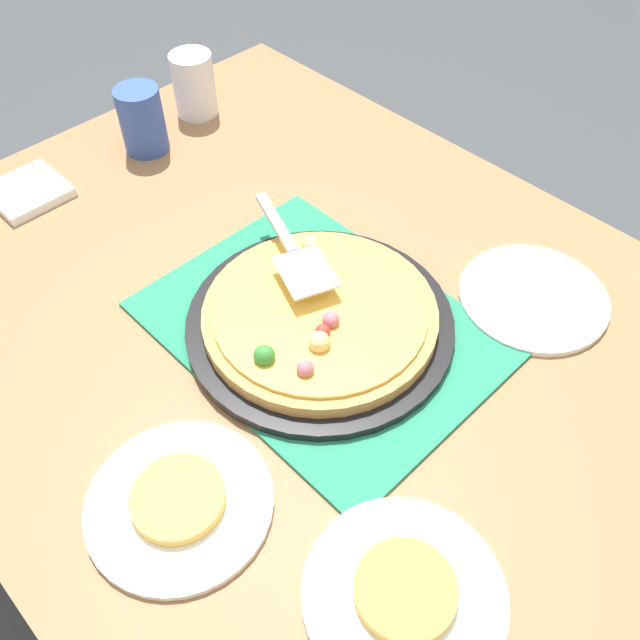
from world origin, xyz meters
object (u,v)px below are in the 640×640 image
pizza_pan (320,323)px  pizza_server (293,250)px  plate_far_right (180,503)px  served_slice_right (178,498)px  served_slice_left (405,590)px  pizza (319,314)px  cup_near (194,85)px  napkin_stack (28,191)px  plate_near_left (404,594)px  plate_side (533,297)px  cup_corner (142,120)px

pizza_pan → pizza_server: pizza_server is taller
plate_far_right → served_slice_right: (0.00, 0.00, 0.01)m
plate_far_right → served_slice_left: (-0.25, -0.11, 0.01)m
pizza → cup_near: cup_near is taller
pizza_pan → plate_far_right: 0.32m
served_slice_right → plate_far_right: bearing=0.0°
cup_near → napkin_stack: 0.37m
pizza → plate_near_left: size_ratio=1.50×
pizza → pizza_server: bearing=-21.6°
served_slice_left → plate_near_left: bearing=0.0°
cup_near → napkin_stack: bearing=90.5°
pizza → cup_near: 0.62m
plate_far_right → napkin_stack: (0.65, -0.16, 0.00)m
plate_near_left → pizza_server: pizza_server is taller
plate_far_right → pizza_server: size_ratio=0.96×
cup_near → served_slice_left: bearing=155.0°
pizza → plate_side: pizza is taller
pizza_pan → served_slice_right: (-0.08, 0.31, 0.01)m
served_slice_right → served_slice_left: bearing=-156.7°
pizza → cup_corner: cup_corner is taller
pizza_pan → plate_side: (-0.18, -0.27, -0.01)m
pizza → pizza_server: (0.09, -0.04, 0.04)m
cup_near → plate_near_left: bearing=155.0°
pizza_pan → cup_corner: cup_corner is taller
plate_side → plate_far_right: bearing=80.0°
pizza_pan → served_slice_right: bearing=104.5°
served_slice_right → pizza_server: bearing=-63.5°
plate_far_right → napkin_stack: size_ratio=1.83×
pizza → plate_far_right: bearing=104.5°
pizza_server → cup_near: bearing=-21.3°
plate_near_left → cup_near: 1.00m
pizza → plate_side: 0.32m
served_slice_right → napkin_stack: size_ratio=0.92×
pizza_pan → plate_far_right: (-0.08, 0.31, -0.01)m
cup_near → pizza_server: bearing=158.7°
pizza_pan → plate_near_left: bearing=149.0°
plate_side → cup_near: 0.76m
plate_far_right → cup_near: bearing=-39.1°
plate_side → pizza_server: bearing=40.5°
plate_side → pizza: bearing=56.2°
pizza_pan → cup_corner: size_ratio=3.17×
pizza_pan → served_slice_left: bearing=149.0°
pizza → plate_near_left: bearing=149.2°
plate_near_left → served_slice_right: served_slice_right is taller
pizza_pan → served_slice_left: size_ratio=3.45×
served_slice_right → pizza_server: pizza_server is taller
plate_near_left → cup_near: bearing=-25.0°
plate_far_right → cup_near: 0.84m
pizza → served_slice_left: bearing=149.2°
pizza → plate_side: bearing=-123.8°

